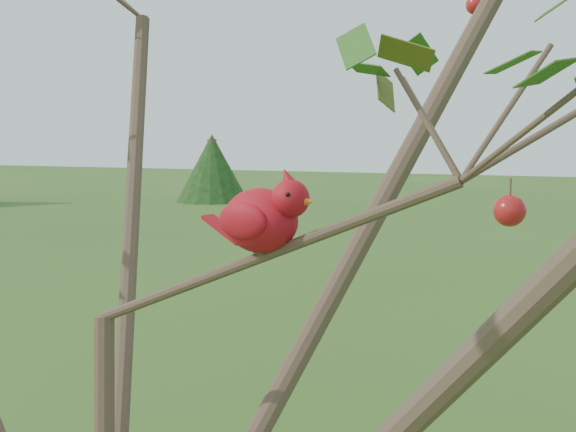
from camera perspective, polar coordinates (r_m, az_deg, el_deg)
The scene contains 2 objects.
crabapple_tree at distance 1.11m, azimuth -15.22°, elevation -0.96°, with size 2.35×2.05×2.95m.
cardinal at distance 1.07m, azimuth -1.90°, elevation -0.10°, with size 0.20×0.12×0.14m.
Camera 1 is at (0.69, -0.90, 2.26)m, focal length 45.00 mm.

